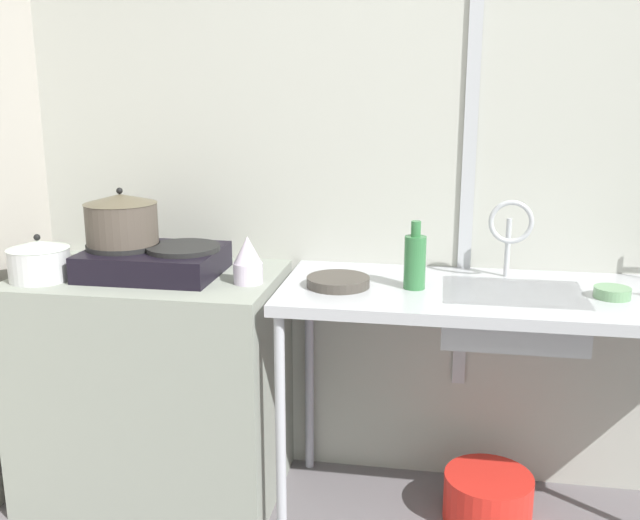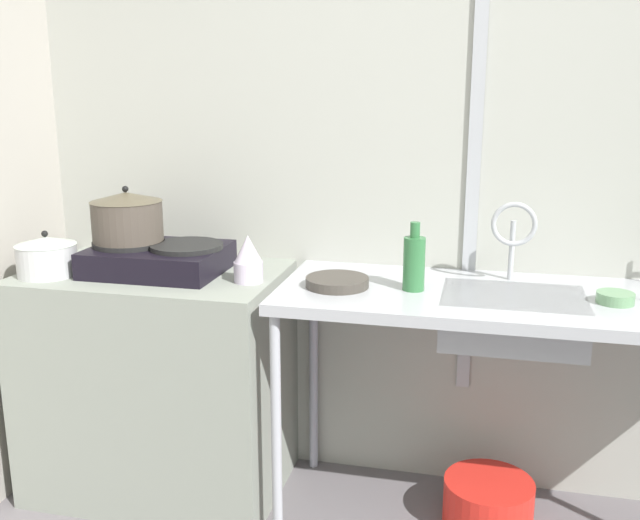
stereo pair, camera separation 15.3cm
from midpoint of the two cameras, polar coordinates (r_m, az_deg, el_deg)
wall_back at (r=2.80m, az=13.27°, el=9.30°), size 4.57×0.10×2.78m
wall_metal_strip at (r=2.73m, az=10.46°, el=12.25°), size 0.05×0.01×2.23m
counter_concrete at (r=2.93m, az=-14.54°, el=-9.66°), size 0.97×0.62×0.90m
counter_sink at (r=2.56m, az=15.24°, el=-3.84°), size 1.78×0.62×0.90m
stove at (r=2.76m, az=-14.71°, el=-0.01°), size 0.51×0.38×0.12m
pot_on_left_burner at (r=2.78m, az=-17.14°, el=3.17°), size 0.27×0.27×0.21m
pot_beside_stove at (r=2.82m, az=-23.01°, el=-0.01°), size 0.22×0.22×0.17m
percolator at (r=2.57m, az=-7.50°, el=-0.04°), size 0.11×0.11×0.17m
sink_basin at (r=2.55m, az=13.42°, el=-4.27°), size 0.48×0.35×0.16m
faucet at (r=2.62m, az=13.39°, el=2.63°), size 0.16×0.09×0.30m
frying_pan at (r=2.52m, az=-0.28°, el=-1.76°), size 0.22×0.22×0.03m
small_bowl_on_drainboard at (r=2.55m, az=20.76°, el=-2.47°), size 0.12×0.12×0.04m
bottle_by_sink at (r=2.49m, az=5.86°, el=-0.07°), size 0.08×0.08×0.24m
bucket_on_floor at (r=2.87m, az=11.71°, el=-18.13°), size 0.33×0.33×0.18m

